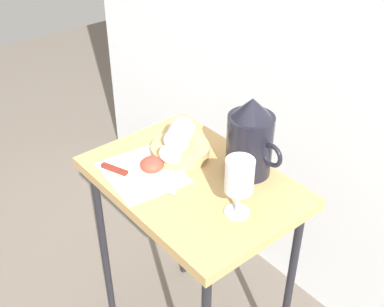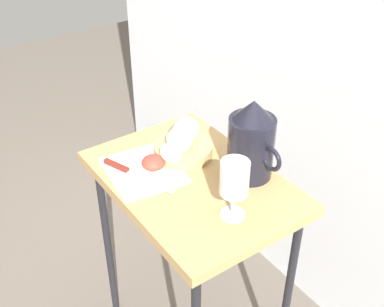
# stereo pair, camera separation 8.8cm
# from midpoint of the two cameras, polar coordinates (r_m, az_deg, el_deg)

# --- Properties ---
(curtain_drape) EXTENTS (2.40, 0.03, 1.92)m
(curtain_drape) POSITION_cam_midpoint_polar(r_m,az_deg,el_deg) (1.52, 12.59, 12.25)
(curtain_drape) COLOR white
(curtain_drape) RESTS_ON ground_plane
(table) EXTENTS (0.59, 0.41, 0.70)m
(table) POSITION_cam_midpoint_polar(r_m,az_deg,el_deg) (1.40, -1.81, -5.33)
(table) COLOR tan
(table) RESTS_ON ground_plane
(linen_napkin) EXTENTS (0.24, 0.22, 0.00)m
(linen_napkin) POSITION_cam_midpoint_polar(r_m,az_deg,el_deg) (1.37, -7.58, -2.25)
(linen_napkin) COLOR silver
(linen_napkin) RESTS_ON table
(basket_tray) EXTENTS (0.17, 0.17, 0.03)m
(basket_tray) POSITION_cam_midpoint_polar(r_m,az_deg,el_deg) (1.43, -3.13, 0.29)
(basket_tray) COLOR tan
(basket_tray) RESTS_ON table
(pitcher) EXTENTS (0.18, 0.13, 0.23)m
(pitcher) POSITION_cam_midpoint_polar(r_m,az_deg,el_deg) (1.32, 4.81, 1.13)
(pitcher) COLOR black
(pitcher) RESTS_ON table
(wine_glass_upright) EXTENTS (0.07, 0.07, 0.16)m
(wine_glass_upright) POSITION_cam_midpoint_polar(r_m,az_deg,el_deg) (1.17, 3.35, -3.00)
(wine_glass_upright) COLOR silver
(wine_glass_upright) RESTS_ON table
(wine_glass_tipped_near) EXTENTS (0.14, 0.15, 0.07)m
(wine_glass_tipped_near) POSITION_cam_midpoint_polar(r_m,az_deg,el_deg) (1.39, -3.26, 2.08)
(wine_glass_tipped_near) COLOR silver
(wine_glass_tipped_near) RESTS_ON basket_tray
(apple_half_left) EXTENTS (0.07, 0.07, 0.04)m
(apple_half_left) POSITION_cam_midpoint_polar(r_m,az_deg,el_deg) (1.37, -6.47, -1.28)
(apple_half_left) COLOR #CC3D2D
(apple_half_left) RESTS_ON linen_napkin
(knife) EXTENTS (0.23, 0.10, 0.01)m
(knife) POSITION_cam_midpoint_polar(r_m,az_deg,el_deg) (1.36, -9.38, -2.41)
(knife) COLOR silver
(knife) RESTS_ON linen_napkin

